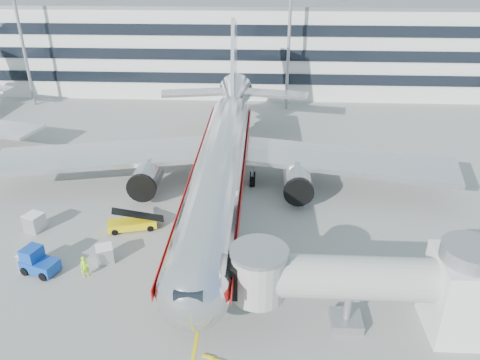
{
  "coord_description": "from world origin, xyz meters",
  "views": [
    {
      "loc": [
        4.26,
        -33.71,
        24.25
      ],
      "look_at": [
        2.15,
        6.79,
        4.0
      ],
      "focal_mm": 35.0,
      "sensor_mm": 36.0,
      "label": 1
    }
  ],
  "objects_px": {
    "main_jet": "(222,157)",
    "ramp_worker": "(85,267)",
    "cargo_container_left": "(29,261)",
    "belt_loader": "(132,223)",
    "baggage_tug": "(38,262)",
    "cargo_container_right": "(34,222)",
    "cargo_container_front": "(105,254)"
  },
  "relations": [
    {
      "from": "main_jet",
      "to": "baggage_tug",
      "type": "bearing_deg",
      "value": -133.49
    },
    {
      "from": "cargo_container_left",
      "to": "cargo_container_front",
      "type": "height_order",
      "value": "cargo_container_front"
    },
    {
      "from": "cargo_container_right",
      "to": "main_jet",
      "type": "bearing_deg",
      "value": 26.36
    },
    {
      "from": "baggage_tug",
      "to": "cargo_container_front",
      "type": "xyz_separation_m",
      "value": [
        5.07,
        1.68,
        -0.23
      ]
    },
    {
      "from": "cargo_container_right",
      "to": "cargo_container_front",
      "type": "xyz_separation_m",
      "value": [
        8.24,
        -4.62,
        -0.09
      ]
    },
    {
      "from": "main_jet",
      "to": "cargo_container_left",
      "type": "distance_m",
      "value": 21.16
    },
    {
      "from": "main_jet",
      "to": "ramp_worker",
      "type": "height_order",
      "value": "main_jet"
    },
    {
      "from": "cargo_container_front",
      "to": "belt_loader",
      "type": "bearing_deg",
      "value": 79.03
    },
    {
      "from": "cargo_container_left",
      "to": "cargo_container_front",
      "type": "bearing_deg",
      "value": 12.06
    },
    {
      "from": "cargo_container_right",
      "to": "ramp_worker",
      "type": "xyz_separation_m",
      "value": [
        7.3,
        -6.77,
        0.13
      ]
    },
    {
      "from": "baggage_tug",
      "to": "cargo_container_front",
      "type": "relative_size",
      "value": 1.85
    },
    {
      "from": "ramp_worker",
      "to": "cargo_container_right",
      "type": "bearing_deg",
      "value": 106.38
    },
    {
      "from": "cargo_container_front",
      "to": "baggage_tug",
      "type": "bearing_deg",
      "value": -161.68
    },
    {
      "from": "cargo_container_right",
      "to": "belt_loader",
      "type": "bearing_deg",
      "value": 3.67
    },
    {
      "from": "cargo_container_right",
      "to": "ramp_worker",
      "type": "height_order",
      "value": "ramp_worker"
    },
    {
      "from": "belt_loader",
      "to": "ramp_worker",
      "type": "height_order",
      "value": "belt_loader"
    },
    {
      "from": "baggage_tug",
      "to": "ramp_worker",
      "type": "height_order",
      "value": "baggage_tug"
    },
    {
      "from": "cargo_container_left",
      "to": "ramp_worker",
      "type": "distance_m",
      "value": 5.17
    },
    {
      "from": "belt_loader",
      "to": "cargo_container_left",
      "type": "bearing_deg",
      "value": -137.3
    },
    {
      "from": "belt_loader",
      "to": "baggage_tug",
      "type": "xyz_separation_m",
      "value": [
        -6.08,
        -6.89,
        0.32
      ]
    },
    {
      "from": "main_jet",
      "to": "cargo_container_front",
      "type": "bearing_deg",
      "value": -124.4
    },
    {
      "from": "main_jet",
      "to": "ramp_worker",
      "type": "distance_m",
      "value": 18.56
    },
    {
      "from": "cargo_container_left",
      "to": "ramp_worker",
      "type": "bearing_deg",
      "value": -9.6
    },
    {
      "from": "belt_loader",
      "to": "baggage_tug",
      "type": "distance_m",
      "value": 9.19
    },
    {
      "from": "belt_loader",
      "to": "cargo_container_left",
      "type": "height_order",
      "value": "belt_loader"
    },
    {
      "from": "belt_loader",
      "to": "cargo_container_right",
      "type": "relative_size",
      "value": 2.44
    },
    {
      "from": "main_jet",
      "to": "cargo_container_right",
      "type": "relative_size",
      "value": 25.39
    },
    {
      "from": "ramp_worker",
      "to": "belt_loader",
      "type": "bearing_deg",
      "value": 44.39
    },
    {
      "from": "cargo_container_left",
      "to": "cargo_container_right",
      "type": "height_order",
      "value": "cargo_container_right"
    },
    {
      "from": "main_jet",
      "to": "cargo_container_left",
      "type": "xyz_separation_m",
      "value": [
        -15.05,
        -14.46,
        -3.5
      ]
    },
    {
      "from": "belt_loader",
      "to": "cargo_container_right",
      "type": "distance_m",
      "value": 9.27
    },
    {
      "from": "belt_loader",
      "to": "cargo_container_front",
      "type": "bearing_deg",
      "value": -100.97
    }
  ]
}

